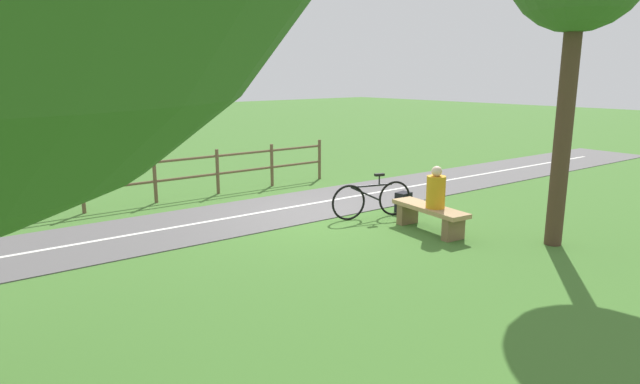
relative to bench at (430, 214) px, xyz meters
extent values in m
plane|color=#3D6B28|center=(2.19, 0.73, -0.32)|extent=(80.00, 80.00, 0.00)
cube|color=#565454|center=(3.26, 4.73, -0.31)|extent=(4.67, 36.08, 0.02)
cube|color=silver|center=(3.26, 4.73, -0.30)|extent=(2.09, 31.94, 0.00)
cube|color=#A88456|center=(0.00, 0.00, 0.11)|extent=(1.67, 0.69, 0.08)
cube|color=brown|center=(-0.60, 0.09, -0.13)|extent=(0.22, 0.43, 0.39)
cube|color=brown|center=(0.60, -0.09, -0.13)|extent=(0.22, 0.43, 0.39)
cylinder|color=orange|center=(-0.13, 0.02, 0.44)|extent=(0.39, 0.39, 0.58)
sphere|color=beige|center=(-0.13, 0.02, 0.82)|extent=(0.19, 0.19, 0.19)
torus|color=black|center=(1.51, 0.62, 0.03)|extent=(0.27, 0.69, 0.71)
torus|color=black|center=(1.18, -0.35, 0.03)|extent=(0.27, 0.69, 0.71)
cylinder|color=black|center=(1.35, 0.14, 0.34)|extent=(0.31, 0.84, 0.04)
cylinder|color=black|center=(1.39, 0.28, 0.19)|extent=(0.24, 0.61, 0.33)
cylinder|color=black|center=(1.30, -0.01, 0.44)|extent=(0.03, 0.03, 0.20)
cube|color=black|center=(1.30, -0.01, 0.55)|extent=(0.14, 0.22, 0.05)
cube|color=black|center=(1.25, -0.71, -0.11)|extent=(0.27, 0.33, 0.42)
cube|color=black|center=(1.11, -0.72, -0.18)|extent=(0.06, 0.22, 0.19)
cylinder|color=brown|center=(5.15, -1.66, 0.22)|extent=(0.08, 0.08, 1.08)
cylinder|color=brown|center=(5.22, -0.13, 0.22)|extent=(0.08, 0.08, 1.08)
cylinder|color=brown|center=(5.29, 1.40, 0.22)|extent=(0.08, 0.08, 1.08)
cylinder|color=brown|center=(5.36, 2.94, 0.22)|extent=(0.08, 0.08, 1.08)
cylinder|color=brown|center=(5.43, 4.47, 0.22)|extent=(0.08, 0.08, 1.08)
cylinder|color=brown|center=(5.39, 3.70, 0.60)|extent=(0.55, 10.74, 0.06)
cylinder|color=brown|center=(5.39, 3.70, 0.16)|extent=(0.55, 10.74, 0.06)
cylinder|color=#473323|center=(-1.85, -1.00, 1.68)|extent=(0.28, 0.28, 4.00)
camera|label=1|loc=(-6.00, 7.62, 2.52)|focal=30.10mm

